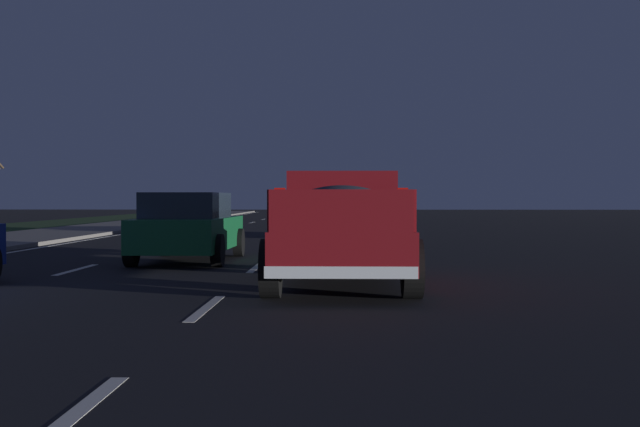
{
  "coord_description": "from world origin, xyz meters",
  "views": [
    {
      "loc": [
        -0.34,
        -3.49,
        1.41
      ],
      "look_at": [
        13.64,
        -3.11,
        1.14
      ],
      "focal_mm": 44.29,
      "sensor_mm": 36.0,
      "label": 1
    }
  ],
  "objects": [
    {
      "name": "ground",
      "position": [
        27.0,
        0.0,
        0.0
      ],
      "size": [
        144.0,
        144.0,
        0.0
      ],
      "primitive_type": "plane",
      "color": "black"
    },
    {
      "name": "sidewalk_shoulder",
      "position": [
        27.0,
        7.45,
        0.06
      ],
      "size": [
        108.0,
        4.0,
        0.12
      ],
      "primitive_type": "cube",
      "color": "slate",
      "rests_on": "ground"
    },
    {
      "name": "lane_markings",
      "position": [
        29.72,
        3.09,
        0.0
      ],
      "size": [
        108.0,
        7.04,
        0.01
      ],
      "color": "silver",
      "rests_on": "ground"
    },
    {
      "name": "pickup_truck",
      "position": [
        12.63,
        -3.5,
        0.98
      ],
      "size": [
        5.43,
        2.3,
        1.87
      ],
      "color": "maroon",
      "rests_on": "ground"
    },
    {
      "name": "sedan_green",
      "position": [
        17.23,
        -0.07,
        0.78
      ],
      "size": [
        4.43,
        2.07,
        1.54
      ],
      "color": "#14592D",
      "rests_on": "ground"
    },
    {
      "name": "sedan_black",
      "position": [
        28.33,
        -3.54,
        0.78
      ],
      "size": [
        4.43,
        2.07,
        1.54
      ],
      "color": "black",
      "rests_on": "ground"
    }
  ]
}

